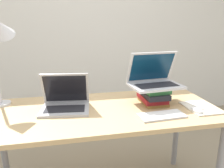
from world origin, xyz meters
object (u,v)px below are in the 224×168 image
at_px(mouse, 197,110).
at_px(notepad, 201,108).
at_px(wireless_keyboard, 162,115).
at_px(laptop_on_books, 154,79).
at_px(laptop_left, 65,102).
at_px(book_stack, 153,95).
at_px(desk_lamp, 1,39).

height_order(mouse, notepad, mouse).
bearing_deg(wireless_keyboard, laptop_on_books, 79.93).
xyz_separation_m(laptop_on_books, wireless_keyboard, (-0.05, -0.27, -0.17)).
xyz_separation_m(wireless_keyboard, notepad, (0.33, 0.08, -0.00)).
bearing_deg(mouse, wireless_keyboard, -176.52).
xyz_separation_m(laptop_left, notepad, (0.95, -0.18, -0.05)).
relative_size(book_stack, laptop_on_books, 0.70).
relative_size(wireless_keyboard, notepad, 1.17).
bearing_deg(mouse, notepad, 40.46).
relative_size(mouse, notepad, 0.39).
distance_m(book_stack, wireless_keyboard, 0.26).
distance_m(laptop_left, laptop_on_books, 0.67).
bearing_deg(laptop_on_books, mouse, -49.52).
bearing_deg(laptop_left, mouse, -15.50).
xyz_separation_m(wireless_keyboard, desk_lamp, (-1.02, 0.41, 0.47)).
height_order(book_stack, wireless_keyboard, book_stack).
bearing_deg(desk_lamp, laptop_on_books, -7.43).
height_order(book_stack, desk_lamp, desk_lamp).
distance_m(book_stack, desk_lamp, 1.14).
bearing_deg(notepad, laptop_left, 169.00).
xyz_separation_m(book_stack, wireless_keyboard, (-0.03, -0.25, -0.06)).
relative_size(wireless_keyboard, desk_lamp, 0.49).
bearing_deg(laptop_left, book_stack, -0.89).
relative_size(laptop_left, book_stack, 1.28).
bearing_deg(notepad, wireless_keyboard, -167.27).
height_order(laptop_left, notepad, laptop_left).
relative_size(laptop_left, desk_lamp, 0.56).
xyz_separation_m(mouse, notepad, (0.07, 0.06, -0.01)).
distance_m(book_stack, laptop_on_books, 0.12).
distance_m(wireless_keyboard, mouse, 0.26).
distance_m(mouse, desk_lamp, 1.42).
distance_m(laptop_on_books, notepad, 0.39).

